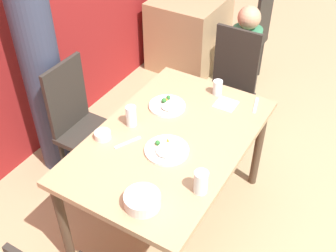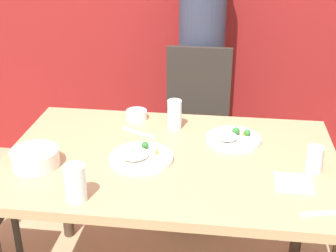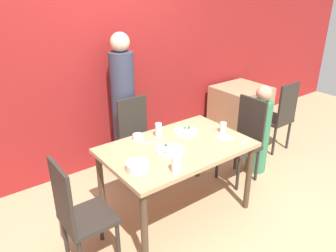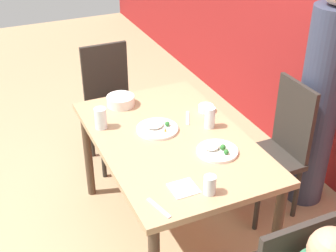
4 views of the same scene
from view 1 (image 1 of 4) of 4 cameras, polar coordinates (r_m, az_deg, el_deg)
ground_plane at (r=3.17m, az=0.27°, el=-12.20°), size 10.00×10.00×0.00m
dining_table at (r=2.66m, az=0.31°, el=-3.01°), size 1.40×0.89×0.78m
chair_adult_spot at (r=3.18m, az=-11.64°, el=0.42°), size 0.40×0.40×1.00m
chair_child_spot at (r=3.53m, az=8.22°, el=5.30°), size 0.40×0.40×1.00m
person_adult at (r=3.20m, az=-16.50°, el=6.17°), size 0.28×0.28×1.71m
person_child at (r=3.76m, az=10.02°, el=7.35°), size 0.25×0.25×1.12m
bowl_curry at (r=2.21m, az=-3.50°, el=-9.99°), size 0.19×0.19×0.07m
plate_rice_adult at (r=2.50m, az=-0.22°, el=-3.28°), size 0.27×0.27×0.05m
plate_rice_child at (r=2.84m, az=-0.11°, el=2.78°), size 0.25×0.25×0.05m
bowl_rice_small at (r=2.62m, az=-8.83°, el=-1.19°), size 0.10×0.10×0.05m
glass_water_tall at (r=2.97m, az=6.73°, el=5.22°), size 0.07×0.07×0.11m
glass_water_short at (r=2.67m, az=-5.00°, el=1.35°), size 0.07×0.07×0.14m
glass_water_center at (r=2.25m, az=4.48°, el=-7.58°), size 0.08×0.08×0.14m
napkin_folded at (r=2.90m, az=7.83°, el=2.95°), size 0.14×0.14×0.01m
fork_steel at (r=2.58m, az=-5.48°, el=-2.23°), size 0.17×0.10×0.01m
spoon_steel at (r=2.92m, az=11.79°, el=2.74°), size 0.18×0.06×0.01m
background_table at (r=4.66m, az=2.83°, el=12.61°), size 0.74×0.69×0.76m
chair_background at (r=4.35m, az=11.11°, el=12.00°), size 0.40×0.40×1.00m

